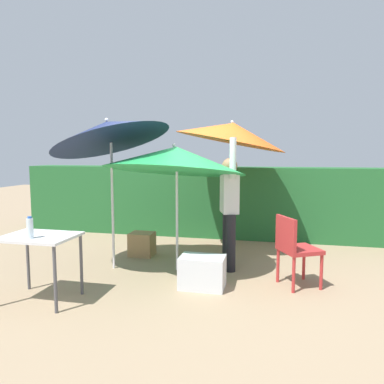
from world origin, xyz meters
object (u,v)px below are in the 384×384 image
(umbrella_orange, at_px, (175,159))
(cooler_box, at_px, (202,272))
(umbrella_rainbow, at_px, (232,133))
(crate_cardboard, at_px, (142,244))
(folding_table, at_px, (39,243))
(bottle_water, at_px, (30,228))
(umbrella_yellow, at_px, (109,132))
(chair_plastic, at_px, (295,247))
(person_vendor, at_px, (229,205))

(umbrella_orange, bearing_deg, cooler_box, -50.06)
(umbrella_rainbow, relative_size, crate_cardboard, 6.20)
(folding_table, distance_m, bottle_water, 0.25)
(umbrella_orange, distance_m, umbrella_yellow, 1.00)
(umbrella_yellow, bearing_deg, umbrella_orange, 11.60)
(umbrella_orange, height_order, chair_plastic, umbrella_orange)
(folding_table, bearing_deg, umbrella_orange, 48.94)
(umbrella_orange, distance_m, chair_plastic, 1.97)
(chair_plastic, relative_size, crate_cardboard, 2.33)
(chair_plastic, xyz_separation_m, folding_table, (-2.83, -1.08, 0.15))
(umbrella_orange, xyz_separation_m, chair_plastic, (1.62, -0.31, -1.08))
(umbrella_rainbow, distance_m, folding_table, 3.42)
(umbrella_orange, height_order, crate_cardboard, umbrella_orange)
(chair_plastic, bearing_deg, folding_table, -159.11)
(person_vendor, relative_size, bottle_water, 7.83)
(bottle_water, bearing_deg, chair_plastic, 23.39)
(umbrella_yellow, distance_m, person_vendor, 1.98)
(folding_table, bearing_deg, crate_cardboard, 76.36)
(umbrella_orange, relative_size, crate_cardboard, 5.28)
(umbrella_rainbow, xyz_separation_m, umbrella_orange, (-0.66, -1.15, -0.42))
(umbrella_rainbow, xyz_separation_m, folding_table, (-1.86, -2.54, -1.35))
(umbrella_yellow, bearing_deg, bottle_water, -102.56)
(umbrella_yellow, relative_size, person_vendor, 1.28)
(folding_table, bearing_deg, bottle_water, -89.62)
(chair_plastic, distance_m, crate_cardboard, 2.53)
(person_vendor, distance_m, bottle_water, 2.62)
(person_vendor, relative_size, cooler_box, 3.39)
(person_vendor, bearing_deg, umbrella_rainbow, 94.86)
(umbrella_yellow, height_order, chair_plastic, umbrella_yellow)
(crate_cardboard, xyz_separation_m, folding_table, (-0.48, -1.96, 0.47))
(crate_cardboard, bearing_deg, bottle_water, -102.72)
(crate_cardboard, bearing_deg, umbrella_orange, -38.05)
(cooler_box, relative_size, folding_table, 0.69)
(cooler_box, height_order, folding_table, folding_table)
(person_vendor, height_order, folding_table, person_vendor)
(umbrella_rainbow, bearing_deg, person_vendor, -85.14)
(chair_plastic, distance_m, folding_table, 3.03)
(person_vendor, xyz_separation_m, crate_cardboard, (-1.46, 0.34, -0.75))
(person_vendor, relative_size, crate_cardboard, 4.93)
(umbrella_rainbow, height_order, umbrella_orange, umbrella_rainbow)
(umbrella_orange, bearing_deg, chair_plastic, -10.72)
(chair_plastic, relative_size, folding_table, 1.11)
(folding_table, bearing_deg, person_vendor, 39.76)
(umbrella_rainbow, relative_size, bottle_water, 9.85)
(umbrella_yellow, bearing_deg, umbrella_rainbow, 40.60)
(umbrella_rainbow, relative_size, umbrella_yellow, 0.98)
(person_vendor, bearing_deg, umbrella_orange, -162.66)
(folding_table, xyz_separation_m, bottle_water, (0.00, -0.14, 0.21))
(chair_plastic, bearing_deg, person_vendor, 148.82)
(cooler_box, distance_m, folding_table, 1.94)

